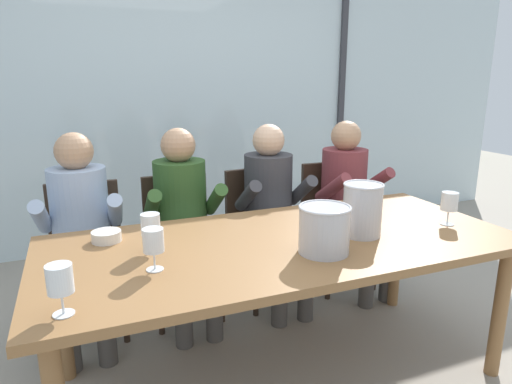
{
  "coord_description": "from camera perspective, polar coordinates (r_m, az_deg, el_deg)",
  "views": [
    {
      "loc": [
        -0.88,
        -1.82,
        1.5
      ],
      "look_at": [
        0.0,
        0.35,
        0.89
      ],
      "focal_mm": 31.5,
      "sensor_mm": 36.0,
      "label": 1
    }
  ],
  "objects": [
    {
      "name": "wine_glass_by_left_taster",
      "position": [
        1.59,
        -23.64,
        -10.35
      ],
      "size": [
        0.08,
        0.08,
        0.17
      ],
      "color": "silver",
      "rests_on": "dining_table"
    },
    {
      "name": "tasting_bowl",
      "position": [
        2.23,
        -18.46,
        -5.35
      ],
      "size": [
        0.14,
        0.14,
        0.05
      ],
      "primitive_type": "cylinder",
      "color": "silver",
      "rests_on": "dining_table"
    },
    {
      "name": "chair_near_curtain",
      "position": [
        2.9,
        -20.78,
        -6.35
      ],
      "size": [
        0.47,
        0.47,
        0.88
      ],
      "rotation": [
        0.0,
        0.0,
        -0.07
      ],
      "color": "#332319",
      "rests_on": "ground"
    },
    {
      "name": "chair_center",
      "position": [
        3.12,
        0.53,
        -3.93
      ],
      "size": [
        0.49,
        0.49,
        0.88
      ],
      "rotation": [
        0.0,
        0.0,
        0.11
      ],
      "color": "#332319",
      "rests_on": "ground"
    },
    {
      "name": "window_glass_panel",
      "position": [
        4.11,
        -9.94,
        11.49
      ],
      "size": [
        7.44,
        0.03,
        2.6
      ],
      "primitive_type": "cube",
      "color": "silver",
      "rests_on": "ground"
    },
    {
      "name": "ice_bucket_primary",
      "position": [
        2.23,
        13.36,
        -2.1
      ],
      "size": [
        0.2,
        0.2,
        0.26
      ],
      "color": "#B7B7BC",
      "rests_on": "dining_table"
    },
    {
      "name": "person_pale_blue_shirt",
      "position": [
        2.71,
        -21.38,
        -3.97
      ],
      "size": [
        0.48,
        0.62,
        1.2
      ],
      "rotation": [
        0.0,
        0.0,
        -0.05
      ],
      "color": "#9EB2D1",
      "rests_on": "ground"
    },
    {
      "name": "person_olive_shirt",
      "position": [
        2.77,
        -9.19,
        -2.74
      ],
      "size": [
        0.47,
        0.61,
        1.2
      ],
      "rotation": [
        0.0,
        0.0,
        -0.02
      ],
      "color": "#2D5123",
      "rests_on": "ground"
    },
    {
      "name": "person_maroon_top",
      "position": [
        3.24,
        11.86,
        -0.35
      ],
      "size": [
        0.49,
        0.63,
        1.2
      ],
      "rotation": [
        0.0,
        0.0,
        0.1
      ],
      "color": "brown",
      "rests_on": "ground"
    },
    {
      "name": "wine_glass_by_right_taster",
      "position": [
        2.02,
        -13.24,
        -4.26
      ],
      "size": [
        0.08,
        0.08,
        0.17
      ],
      "color": "silver",
      "rests_on": "dining_table"
    },
    {
      "name": "chair_left_of_center",
      "position": [
        2.95,
        -9.68,
        -5.24
      ],
      "size": [
        0.44,
        0.44,
        0.88
      ],
      "rotation": [
        0.0,
        0.0,
        -0.01
      ],
      "color": "#332319",
      "rests_on": "ground"
    },
    {
      "name": "chair_right_of_center",
      "position": [
        3.37,
        9.77,
        -2.71
      ],
      "size": [
        0.45,
        0.45,
        0.88
      ],
      "rotation": [
        0.0,
        0.0,
        -0.02
      ],
      "color": "#332319",
      "rests_on": "ground"
    },
    {
      "name": "ice_bucket_secondary",
      "position": [
        1.98,
        8.66,
        -4.63
      ],
      "size": [
        0.23,
        0.23,
        0.21
      ],
      "color": "#B7B7BC",
      "rests_on": "dining_table"
    },
    {
      "name": "wine_glass_center_pour",
      "position": [
        2.53,
        23.35,
        -1.28
      ],
      "size": [
        0.08,
        0.08,
        0.17
      ],
      "color": "silver",
      "rests_on": "dining_table"
    },
    {
      "name": "dining_table",
      "position": [
        2.18,
        3.5,
        -7.75
      ],
      "size": [
        2.24,
        0.99,
        0.74
      ],
      "color": "olive",
      "rests_on": "ground"
    },
    {
      "name": "ground",
      "position": [
        3.31,
        -4.35,
        -12.5
      ],
      "size": [
        14.0,
        14.0,
        0.0
      ],
      "primitive_type": "plane",
      "color": "#9E9384"
    },
    {
      "name": "wine_glass_near_bucket",
      "position": [
        1.83,
        -12.9,
        -6.24
      ],
      "size": [
        0.08,
        0.08,
        0.17
      ],
      "color": "silver",
      "rests_on": "dining_table"
    },
    {
      "name": "window_mullion_right",
      "position": [
        4.75,
        10.69,
        11.83
      ],
      "size": [
        0.06,
        0.06,
        2.6
      ],
      "primitive_type": "cube",
      "color": "#38383D",
      "rests_on": "ground"
    },
    {
      "name": "hillside_vineyard",
      "position": [
        8.46,
        -16.42,
        10.8
      ],
      "size": [
        13.44,
        2.4,
        2.09
      ],
      "primitive_type": "cube",
      "color": "#477A38",
      "rests_on": "ground"
    },
    {
      "name": "person_charcoal_jacket",
      "position": [
        2.95,
        2.13,
        -1.48
      ],
      "size": [
        0.46,
        0.61,
        1.2
      ],
      "rotation": [
        0.0,
        0.0,
        -0.01
      ],
      "color": "#38383D",
      "rests_on": "ground"
    }
  ]
}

